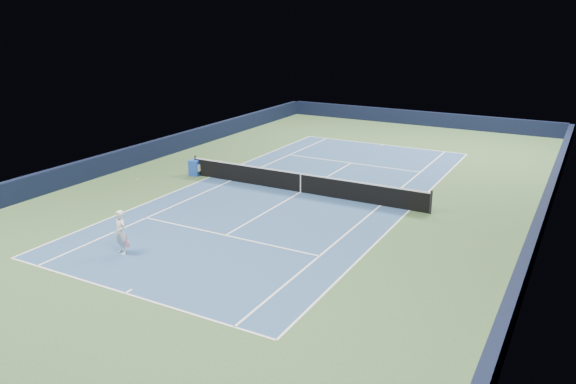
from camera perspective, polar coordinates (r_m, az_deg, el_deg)
The scene contains 19 objects.
ground at distance 27.49m, azimuth 1.29°, elevation -0.03°, with size 40.00×40.00×0.00m, color #37542E.
wall_far at distance 45.40m, azimuth 13.06°, elevation 7.34°, with size 22.00×0.35×1.10m, color black.
wall_right at distance 24.55m, azimuth 24.32°, elevation -2.52°, with size 0.35×40.00×1.10m, color black.
wall_left at distance 33.55m, azimuth -15.35°, elevation 3.59°, with size 0.35×40.00×1.10m, color black.
court_surface at distance 27.49m, azimuth 1.29°, elevation -0.02°, with size 10.97×23.77×0.01m, color navy.
baseline_far at distance 38.07m, azimuth 9.63°, elevation 4.77°, with size 10.97×0.08×0.00m, color white.
baseline_near at distance 18.57m, azimuth -16.23°, elevation -9.84°, with size 10.97×0.08×0.00m, color white.
sideline_doubles_right at distance 25.56m, azimuth 12.25°, elevation -1.82°, with size 0.08×23.77×0.00m, color white.
sideline_doubles_left at distance 30.31m, azimuth -7.95°, elevation 1.51°, with size 0.08×23.77×0.00m, color white.
sideline_singles_right at distance 25.95m, azimuth 9.37°, elevation -1.34°, with size 0.08×23.77×0.00m, color white.
sideline_singles_left at distance 29.53m, azimuth -5.81°, elevation 1.16°, with size 0.08×23.77×0.00m, color white.
service_line_far at distance 33.08m, azimuth 6.44°, elevation 2.95°, with size 8.23×0.08×0.00m, color white.
service_line_near at distance 22.35m, azimuth -6.36°, elevation -4.39°, with size 8.23×0.08×0.00m, color white.
center_service_line at distance 27.49m, azimuth 1.29°, elevation -0.01°, with size 0.08×12.80×0.00m, color white.
center_mark_far at distance 37.93m, azimuth 9.56°, elevation 4.73°, with size 0.08×0.30×0.00m, color white.
center_mark_near at distance 18.66m, azimuth -15.90°, elevation -9.67°, with size 0.08×0.30×0.00m, color white.
tennis_net at distance 27.35m, azimuth 1.29°, elevation 0.98°, with size 12.90×0.10×1.07m.
sponsor_cube at distance 30.65m, azimuth -9.46°, elevation 2.44°, with size 0.62×0.55×0.85m.
tennis_player at distance 21.19m, azimuth -16.65°, elevation -3.95°, with size 0.81×1.31×2.61m.
Camera 1 is at (12.08, -23.23, 8.38)m, focal length 35.00 mm.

